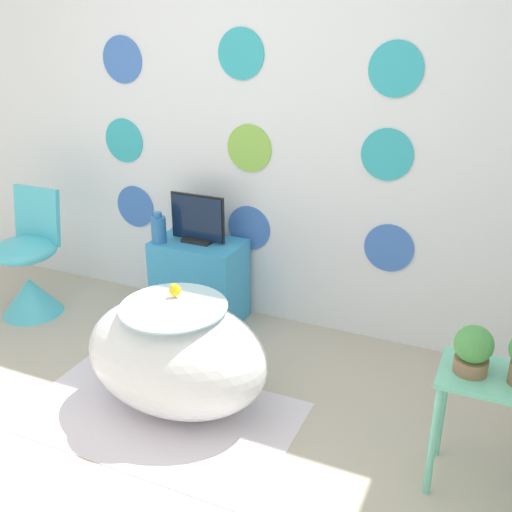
# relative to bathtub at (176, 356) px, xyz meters

# --- Properties ---
(ground_plane) EXTENTS (12.00, 12.00, 0.00)m
(ground_plane) POSITION_rel_bathtub_xyz_m (-0.12, -0.71, -0.30)
(ground_plane) COLOR #BCB29E
(wall_back_dotted) EXTENTS (4.83, 0.05, 2.60)m
(wall_back_dotted) POSITION_rel_bathtub_xyz_m (-0.12, 1.12, 1.00)
(wall_back_dotted) COLOR white
(wall_back_dotted) RESTS_ON ground_plane
(rug) EXTENTS (1.38, 0.82, 0.01)m
(rug) POSITION_rel_bathtub_xyz_m (-0.05, -0.12, -0.30)
(rug) COLOR silver
(rug) RESTS_ON ground_plane
(bathtub) EXTENTS (0.97, 0.65, 0.60)m
(bathtub) POSITION_rel_bathtub_xyz_m (0.00, 0.00, 0.00)
(bathtub) COLOR white
(bathtub) RESTS_ON ground_plane
(rubber_duck) EXTENTS (0.06, 0.07, 0.07)m
(rubber_duck) POSITION_rel_bathtub_xyz_m (-0.03, 0.07, 0.33)
(rubber_duck) COLOR yellow
(rubber_duck) RESTS_ON bathtub
(chair) EXTENTS (0.42, 0.42, 0.84)m
(chair) POSITION_rel_bathtub_xyz_m (-1.44, 0.49, -0.02)
(chair) COLOR #4CC6DB
(chair) RESTS_ON ground_plane
(tv_cabinet) EXTENTS (0.57, 0.35, 0.54)m
(tv_cabinet) POSITION_rel_bathtub_xyz_m (-0.37, 0.89, -0.03)
(tv_cabinet) COLOR #389ED6
(tv_cabinet) RESTS_ON ground_plane
(tv) EXTENTS (0.37, 0.12, 0.31)m
(tv) POSITION_rel_bathtub_xyz_m (-0.37, 0.90, 0.38)
(tv) COLOR black
(tv) RESTS_ON tv_cabinet
(vase) EXTENTS (0.09, 0.09, 0.20)m
(vase) POSITION_rel_bathtub_xyz_m (-0.59, 0.79, 0.33)
(vase) COLOR #2D72B7
(vase) RESTS_ON tv_cabinet
(side_table) EXTENTS (0.43, 0.31, 0.56)m
(side_table) POSITION_rel_bathtub_xyz_m (1.47, 0.04, 0.14)
(side_table) COLOR #72D8B7
(side_table) RESTS_ON ground_plane
(potted_plant_left) EXTENTS (0.15, 0.15, 0.20)m
(potted_plant_left) POSITION_rel_bathtub_xyz_m (1.37, 0.03, 0.36)
(potted_plant_left) COLOR #8C6B4C
(potted_plant_left) RESTS_ON side_table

